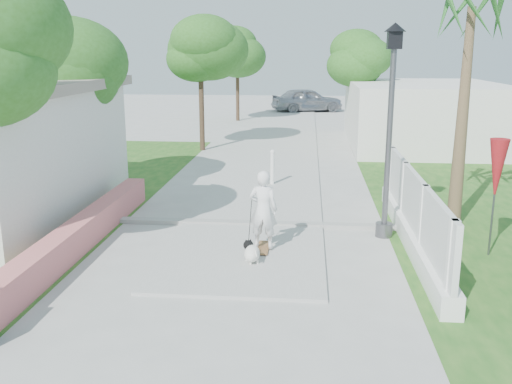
# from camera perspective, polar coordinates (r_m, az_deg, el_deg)

# --- Properties ---
(ground) EXTENTS (90.00, 90.00, 0.00)m
(ground) POSITION_cam_1_polar(r_m,az_deg,el_deg) (7.60, -5.02, -16.96)
(ground) COLOR #B7B7B2
(ground) RESTS_ON ground
(path_strip) EXTENTS (3.20, 36.00, 0.06)m
(path_strip) POSITION_cam_1_polar(r_m,az_deg,el_deg) (26.72, 2.58, 5.63)
(path_strip) COLOR #B7B7B2
(path_strip) RESTS_ON ground
(curb) EXTENTS (6.50, 0.25, 0.10)m
(curb) POSITION_cam_1_polar(r_m,az_deg,el_deg) (13.05, -0.38, -3.19)
(curb) COLOR #999993
(curb) RESTS_ON ground
(grass_left) EXTENTS (8.00, 20.00, 0.01)m
(grass_left) POSITION_cam_1_polar(r_m,az_deg,el_deg) (17.04, -23.79, -0.45)
(grass_left) COLOR #20581C
(grass_left) RESTS_ON ground
(pink_wall) EXTENTS (0.45, 8.20, 0.80)m
(pink_wall) POSITION_cam_1_polar(r_m,az_deg,el_deg) (11.51, -18.27, -4.92)
(pink_wall) COLOR #C76765
(pink_wall) RESTS_ON ground
(lattice_fence) EXTENTS (0.35, 7.00, 1.50)m
(lattice_fence) POSITION_cam_1_polar(r_m,az_deg,el_deg) (12.09, 15.40, -2.66)
(lattice_fence) COLOR white
(lattice_fence) RESTS_ON ground
(building_right) EXTENTS (6.00, 8.00, 2.60)m
(building_right) POSITION_cam_1_polar(r_m,az_deg,el_deg) (25.00, 16.37, 7.44)
(building_right) COLOR silver
(building_right) RESTS_ON ground
(street_lamp) EXTENTS (0.44, 0.44, 4.44)m
(street_lamp) POSITION_cam_1_polar(r_m,az_deg,el_deg) (12.11, 13.24, 6.61)
(street_lamp) COLOR #59595E
(street_lamp) RESTS_ON ground
(bollard) EXTENTS (0.14, 0.14, 1.09)m
(bollard) POSITION_cam_1_polar(r_m,az_deg,el_deg) (16.77, 1.64, 2.56)
(bollard) COLOR white
(bollard) RESTS_ON ground
(patio_umbrella) EXTENTS (0.36, 0.36, 2.30)m
(patio_umbrella) POSITION_cam_1_polar(r_m,az_deg,el_deg) (11.69, 22.96, 1.94)
(patio_umbrella) COLOR #59595E
(patio_umbrella) RESTS_ON ground
(tree_left_mid) EXTENTS (3.20, 3.20, 4.85)m
(tree_left_mid) POSITION_cam_1_polar(r_m,az_deg,el_deg) (16.33, -19.42, 11.78)
(tree_left_mid) COLOR #4C3826
(tree_left_mid) RESTS_ON ground
(tree_path_left) EXTENTS (3.40, 3.40, 5.23)m
(tree_path_left) POSITION_cam_1_polar(r_m,az_deg,el_deg) (22.78, -5.55, 13.71)
(tree_path_left) COLOR #4C3826
(tree_path_left) RESTS_ON ground
(tree_path_right) EXTENTS (3.00, 3.00, 4.79)m
(tree_path_right) POSITION_cam_1_polar(r_m,az_deg,el_deg) (26.47, 9.82, 12.90)
(tree_path_right) COLOR #4C3826
(tree_path_right) RESTS_ON ground
(tree_path_far) EXTENTS (3.20, 3.20, 5.17)m
(tree_path_far) POSITION_cam_1_polar(r_m,az_deg,el_deg) (32.63, -1.85, 13.82)
(tree_path_far) COLOR #4C3826
(tree_path_far) RESTS_ON ground
(palm_far) EXTENTS (1.80, 1.80, 5.30)m
(palm_far) POSITION_cam_1_polar(r_m,az_deg,el_deg) (13.35, 20.67, 15.62)
(palm_far) COLOR brown
(palm_far) RESTS_ON ground
(skateboarder) EXTENTS (0.61, 0.93, 1.66)m
(skateboarder) POSITION_cam_1_polar(r_m,az_deg,el_deg) (11.14, 0.63, -1.91)
(skateboarder) COLOR brown
(skateboarder) RESTS_ON ground
(dog) EXTENTS (0.46, 0.61, 0.44)m
(dog) POSITION_cam_1_polar(r_m,az_deg,el_deg) (10.69, -0.46, -6.04)
(dog) COLOR white
(dog) RESTS_ON ground
(parked_car) EXTENTS (4.90, 3.28, 1.55)m
(parked_car) POSITION_cam_1_polar(r_m,az_deg,el_deg) (37.76, 5.13, 9.17)
(parked_car) COLOR #A6A7AD
(parked_car) RESTS_ON ground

